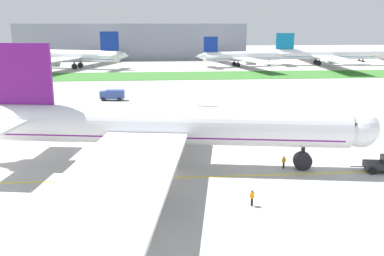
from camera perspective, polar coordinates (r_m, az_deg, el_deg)
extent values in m
plane|color=#ADAAA5|center=(54.33, -4.21, -6.10)|extent=(600.00, 600.00, 0.00)
cube|color=yellow|center=(52.77, -4.18, -6.71)|extent=(280.00, 0.36, 0.01)
cube|color=#38722D|center=(153.28, -4.79, 6.95)|extent=(320.00, 24.00, 0.10)
cylinder|color=white|center=(55.52, -3.18, 0.38)|extent=(46.00, 12.56, 4.96)
cube|color=#661472|center=(55.73, -3.17, -0.49)|extent=(44.13, 11.86, 0.60)
sphere|color=white|center=(57.52, 21.53, -0.11)|extent=(4.72, 4.72, 4.72)
cube|color=#661472|center=(60.12, -21.89, 6.70)|extent=(8.21, 1.87, 7.94)
cube|color=white|center=(65.77, -20.27, 2.33)|extent=(6.30, 8.67, 0.35)
cube|color=white|center=(78.37, -2.55, 3.92)|extent=(16.84, 42.34, 0.40)
cube|color=white|center=(34.67, -12.24, -9.52)|extent=(16.84, 42.34, 0.40)
cylinder|color=#B7BABF|center=(69.46, -2.37, 1.36)|extent=(5.11, 3.48, 2.73)
cylinder|color=black|center=(69.22, -0.43, 1.32)|extent=(0.88, 2.89, 2.87)
cylinder|color=#B7BABF|center=(43.24, -6.85, -6.63)|extent=(5.11, 3.48, 2.73)
cylinder|color=black|center=(42.85, -3.74, -6.75)|extent=(0.88, 2.89, 2.87)
cylinder|color=black|center=(56.80, 14.58, -3.35)|extent=(0.52, 0.52, 1.92)
cylinder|color=black|center=(57.09, 14.52, -4.27)|extent=(2.50, 1.44, 2.36)
cylinder|color=black|center=(59.47, -6.30, -2.19)|extent=(0.52, 0.52, 1.92)
cylinder|color=black|center=(59.75, -6.28, -3.08)|extent=(2.50, 1.44, 2.36)
cylinder|color=black|center=(54.59, -7.33, -3.70)|extent=(0.52, 0.52, 1.92)
cylinder|color=black|center=(54.89, -7.30, -4.66)|extent=(2.50, 1.44, 2.36)
cube|color=black|center=(57.17, 20.87, 0.51)|extent=(2.34, 3.96, 0.89)
sphere|color=black|center=(62.45, -18.91, 1.59)|extent=(0.35, 0.35, 0.35)
sphere|color=black|center=(60.64, -14.60, 1.54)|extent=(0.35, 0.35, 0.35)
sphere|color=black|center=(59.19, -10.04, 1.48)|extent=(0.35, 0.35, 0.35)
sphere|color=black|center=(58.14, -5.29, 1.41)|extent=(0.35, 0.35, 0.35)
sphere|color=black|center=(57.50, -0.40, 1.33)|extent=(0.35, 0.35, 0.35)
sphere|color=black|center=(57.28, 4.56, 1.24)|extent=(0.35, 0.35, 0.35)
sphere|color=black|center=(57.50, 9.53, 1.14)|extent=(0.35, 0.35, 0.35)
sphere|color=black|center=(58.14, 14.42, 1.03)|extent=(0.35, 0.35, 0.35)
cube|color=#26262B|center=(59.77, 24.07, -4.57)|extent=(4.69, 2.96, 0.80)
cylinder|color=black|center=(58.88, 21.21, -4.82)|extent=(1.79, 0.42, 0.12)
cylinder|color=black|center=(58.38, 22.97, -5.30)|extent=(0.95, 0.50, 0.90)
cylinder|color=black|center=(60.41, 22.32, -4.61)|extent=(0.95, 0.50, 0.90)
cylinder|color=black|center=(57.15, 12.06, -4.91)|extent=(0.12, 0.12, 0.83)
cylinder|color=orange|center=(56.83, 11.99, -4.29)|extent=(0.10, 0.10, 0.53)
cylinder|color=black|center=(57.29, 12.19, -4.87)|extent=(0.12, 0.12, 0.83)
cylinder|color=orange|center=(57.18, 12.32, -4.19)|extent=(0.10, 0.10, 0.53)
cube|color=orange|center=(57.00, 12.16, -4.21)|extent=(0.50, 0.44, 0.59)
sphere|color=#8C6647|center=(56.87, 12.18, -3.81)|extent=(0.23, 0.23, 0.23)
cylinder|color=black|center=(45.52, 8.07, -9.70)|extent=(0.13, 0.13, 0.87)
cylinder|color=orange|center=(45.36, 8.21, -8.81)|extent=(0.10, 0.10, 0.55)
cylinder|color=black|center=(45.37, 7.92, -9.78)|extent=(0.13, 0.13, 0.87)
cylinder|color=orange|center=(44.97, 7.84, -9.01)|extent=(0.10, 0.10, 0.55)
cube|color=orange|center=(45.15, 8.03, -8.87)|extent=(0.51, 0.50, 0.62)
sphere|color=brown|center=(44.99, 8.05, -8.36)|extent=(0.24, 0.24, 0.24)
cylinder|color=black|center=(37.46, -9.71, -15.31)|extent=(0.12, 0.12, 0.79)
cylinder|color=#BFE519|center=(37.05, -9.63, -14.52)|extent=(0.09, 0.09, 0.51)
cylinder|color=black|center=(37.60, -9.86, -15.20)|extent=(0.12, 0.12, 0.79)
cylinder|color=#BFE519|center=(37.39, -10.03, -14.25)|extent=(0.09, 0.09, 0.51)
cube|color=#BFE519|center=(37.21, -9.83, -14.34)|extent=(0.44, 0.47, 0.56)
sphere|color=tan|center=(37.02, -9.86, -13.80)|extent=(0.22, 0.22, 0.22)
cube|color=#33478C|center=(106.20, -10.22, 4.46)|extent=(4.52, 2.47, 2.11)
cube|color=#33478C|center=(106.75, -11.69, 4.37)|extent=(1.86, 2.16, 1.83)
cube|color=#263347|center=(106.85, -12.12, 4.55)|extent=(0.23, 1.76, 0.80)
cylinder|color=black|center=(105.89, -11.78, 3.78)|extent=(0.92, 0.38, 0.90)
cylinder|color=black|center=(107.91, -11.56, 3.98)|extent=(0.92, 0.38, 0.90)
cylinder|color=black|center=(105.16, -9.71, 3.81)|extent=(0.92, 0.38, 0.90)
cylinder|color=black|center=(107.20, -9.53, 4.01)|extent=(0.92, 0.38, 0.90)
cylinder|color=white|center=(185.21, -16.07, 9.28)|extent=(42.66, 19.11, 4.67)
cube|color=navy|center=(185.27, -16.05, 9.02)|extent=(40.89, 18.17, 0.56)
sphere|color=white|center=(197.96, -21.91, 9.09)|extent=(4.43, 4.43, 4.43)
cone|color=white|center=(174.24, -9.20, 9.49)|extent=(6.17, 5.46, 3.97)
cube|color=navy|center=(176.24, -10.97, 11.33)|extent=(7.55, 3.09, 7.47)
cube|color=white|center=(171.97, -11.29, 9.46)|extent=(7.04, 8.65, 0.33)
cube|color=white|center=(180.39, -9.99, 9.71)|extent=(7.04, 8.65, 0.33)
cube|color=white|center=(165.56, -19.28, 8.35)|extent=(22.28, 40.22, 0.37)
cube|color=white|center=(203.42, -12.35, 9.70)|extent=(22.28, 40.22, 0.37)
cylinder|color=#B7BABF|center=(173.76, -17.98, 8.21)|extent=(5.04, 3.91, 2.57)
cylinder|color=black|center=(174.96, -18.60, 8.19)|extent=(1.27, 2.67, 2.69)
cylinder|color=#B7BABF|center=(196.33, -13.85, 9.06)|extent=(5.04, 3.91, 2.57)
cylinder|color=black|center=(197.39, -14.42, 9.05)|extent=(1.27, 2.67, 2.69)
cylinder|color=black|center=(194.42, -20.26, 8.20)|extent=(0.49, 0.49, 1.81)
cylinder|color=black|center=(194.50, -20.24, 7.93)|extent=(2.42, 1.69, 2.22)
cylinder|color=black|center=(181.61, -15.44, 8.21)|extent=(0.49, 0.49, 1.81)
cylinder|color=black|center=(181.69, -15.42, 7.92)|extent=(2.42, 1.69, 2.22)
cylinder|color=black|center=(185.85, -14.68, 8.37)|extent=(0.49, 0.49, 1.81)
cylinder|color=black|center=(185.93, -14.66, 8.10)|extent=(2.42, 1.69, 2.22)
cylinder|color=white|center=(187.05, 6.70, 9.52)|extent=(34.23, 10.91, 3.97)
cube|color=navy|center=(187.10, 6.70, 9.30)|extent=(32.83, 10.32, 0.48)
sphere|color=white|center=(194.97, 11.68, 9.50)|extent=(3.77, 3.77, 3.77)
cone|color=white|center=(180.37, 1.12, 9.54)|extent=(4.97, 4.20, 3.37)
cube|color=navy|center=(181.50, 2.51, 11.10)|extent=(6.10, 1.65, 6.35)
cube|color=white|center=(185.31, 1.89, 9.75)|extent=(4.98, 6.99, 0.28)
cube|color=white|center=(177.82, 2.72, 9.56)|extent=(4.98, 6.99, 0.28)
cube|color=white|center=(202.45, 4.28, 9.76)|extent=(13.67, 31.61, 0.32)
cube|color=white|center=(170.63, 8.50, 8.87)|extent=(13.67, 31.61, 0.32)
cylinder|color=#B7BABF|center=(196.51, 5.28, 9.26)|extent=(4.14, 2.91, 2.18)
cylinder|color=black|center=(197.22, 5.80, 9.27)|extent=(0.79, 2.31, 2.29)
cylinder|color=#B7BABF|center=(177.41, 7.83, 8.70)|extent=(4.14, 2.91, 2.18)
cylinder|color=black|center=(178.20, 8.39, 8.70)|extent=(0.79, 2.31, 2.29)
cylinder|color=black|center=(192.78, 10.26, 8.70)|extent=(0.41, 0.41, 1.54)
cylinder|color=black|center=(192.85, 10.25, 8.47)|extent=(2.02, 1.22, 1.89)
cylinder|color=black|center=(188.12, 5.65, 8.73)|extent=(0.41, 0.41, 1.54)
cylinder|color=black|center=(188.19, 5.65, 8.49)|extent=(2.02, 1.22, 1.89)
cylinder|color=black|center=(184.29, 6.15, 8.61)|extent=(0.41, 0.41, 1.54)
cylinder|color=black|center=(184.37, 6.15, 8.37)|extent=(2.02, 1.22, 1.89)
cylinder|color=white|center=(200.84, 17.43, 9.40)|extent=(44.09, 7.71, 4.33)
cube|color=#0C6B9E|center=(200.89, 17.41, 9.18)|extent=(42.31, 7.23, 0.52)
sphere|color=white|center=(209.04, 23.55, 9.04)|extent=(4.12, 4.12, 4.12)
cone|color=white|center=(194.88, 10.64, 9.77)|extent=(5.04, 4.04, 3.68)
cube|color=#0C6B9E|center=(195.71, 12.31, 11.26)|extent=(7.91, 1.04, 6.94)
cube|color=white|center=(200.01, 11.71, 9.91)|extent=(5.35, 7.29, 0.30)
cube|color=white|center=(191.56, 12.25, 9.72)|extent=(5.35, 7.29, 0.30)
cube|color=white|center=(221.21, 15.14, 9.77)|extent=(12.68, 40.13, 0.35)
cube|color=white|center=(179.45, 18.86, 8.65)|extent=(12.68, 40.13, 0.35)
cylinder|color=#B7BABF|center=(213.13, 16.10, 9.21)|extent=(4.29, 2.70, 2.38)
cylinder|color=black|center=(213.72, 16.64, 9.19)|extent=(0.55, 2.52, 2.50)
cylinder|color=#B7BABF|center=(188.36, 18.33, 8.50)|extent=(4.29, 2.70, 2.38)
cylinder|color=black|center=(189.03, 18.92, 8.48)|extent=(0.55, 2.52, 2.50)
cylinder|color=black|center=(206.74, 21.81, 8.32)|extent=(0.45, 0.45, 1.68)
cylinder|color=black|center=(206.81, 21.79, 8.09)|extent=(2.12, 1.08, 2.06)
cylinder|color=black|center=(202.20, 16.21, 8.65)|extent=(0.45, 0.45, 1.68)
cylinder|color=black|center=(202.27, 16.19, 8.41)|extent=(2.12, 1.08, 2.06)
cylinder|color=black|center=(197.86, 16.58, 8.52)|extent=(0.45, 0.45, 1.68)
cylinder|color=black|center=(197.93, 16.57, 8.28)|extent=(2.12, 1.08, 2.06)
sphere|color=white|center=(205.99, 19.76, 9.42)|extent=(4.41, 4.41, 4.41)
cylinder|color=black|center=(207.27, 21.42, 8.40)|extent=(0.49, 0.49, 1.80)
cylinder|color=black|center=(207.34, 21.39, 8.16)|extent=(2.39, 1.55, 2.21)
cube|color=gray|center=(225.36, -7.90, 11.37)|extent=(113.99, 20.00, 18.00)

